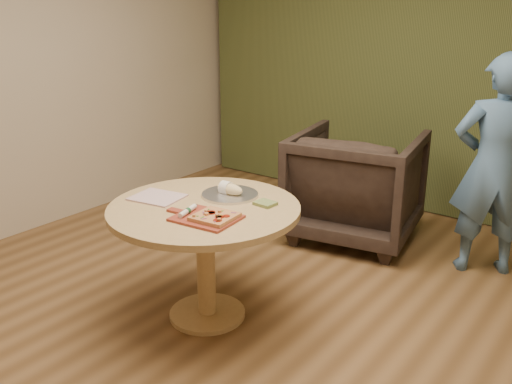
{
  "coord_description": "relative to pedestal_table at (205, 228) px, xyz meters",
  "views": [
    {
      "loc": [
        1.87,
        -2.18,
        1.94
      ],
      "look_at": [
        0.05,
        0.25,
        0.9
      ],
      "focal_mm": 40.0,
      "sensor_mm": 36.0,
      "label": 1
    }
  ],
  "objects": [
    {
      "name": "pedestal_table",
      "position": [
        0.0,
        0.0,
        0.0
      ],
      "size": [
        1.16,
        1.16,
        0.75
      ],
      "rotation": [
        0.0,
        0.0,
        0.18
      ],
      "color": "tan",
      "rests_on": "ground"
    },
    {
      "name": "green_packet",
      "position": [
        0.28,
        0.23,
        0.15
      ],
      "size": [
        0.13,
        0.11,
        0.02
      ],
      "primitive_type": "cube",
      "rotation": [
        0.0,
        0.0,
        -0.08
      ],
      "color": "#51622C",
      "rests_on": "pedestal_table"
    },
    {
      "name": "newspaper",
      "position": [
        -0.33,
        -0.07,
        0.15
      ],
      "size": [
        0.34,
        0.29,
        0.01
      ],
      "primitive_type": "cube",
      "rotation": [
        0.0,
        0.0,
        0.16
      ],
      "color": "white",
      "rests_on": "pedestal_table"
    },
    {
      "name": "pizza_paddle",
      "position": [
        0.15,
        -0.16,
        0.15
      ],
      "size": [
        0.46,
        0.31,
        0.01
      ],
      "rotation": [
        0.0,
        0.0,
        0.09
      ],
      "color": "maroon",
      "rests_on": "pedestal_table"
    },
    {
      "name": "person_standing",
      "position": [
        1.19,
        1.73,
        0.19
      ],
      "size": [
        0.7,
        0.63,
        1.6
      ],
      "primitive_type": "imported",
      "rotation": [
        0.0,
        0.0,
        3.68
      ],
      "color": "#496E94",
      "rests_on": "ground"
    },
    {
      "name": "cutlery_roll",
      "position": [
        0.03,
        -0.18,
        0.17
      ],
      "size": [
        0.07,
        0.2,
        0.03
      ],
      "rotation": [
        0.0,
        0.0,
        0.24
      ],
      "color": "beige",
      "rests_on": "pizza_paddle"
    },
    {
      "name": "bread_roll",
      "position": [
        -0.0,
        0.24,
        0.18
      ],
      "size": [
        0.19,
        0.09,
        0.09
      ],
      "color": "beige",
      "rests_on": "serving_tray"
    },
    {
      "name": "flatbread_pizza",
      "position": [
        0.21,
        -0.15,
        0.17
      ],
      "size": [
        0.24,
        0.24,
        0.04
      ],
      "rotation": [
        0.0,
        0.0,
        0.09
      ],
      "color": "#BB7F49",
      "rests_on": "pizza_paddle"
    },
    {
      "name": "curtain",
      "position": [
        0.3,
        2.7,
        0.79
      ],
      "size": [
        4.8,
        0.14,
        2.78
      ],
      "primitive_type": "cube",
      "color": "#363E1C",
      "rests_on": "ground"
    },
    {
      "name": "room_shell",
      "position": [
        0.3,
        -0.2,
        0.79
      ],
      "size": [
        5.04,
        6.04,
        2.84
      ],
      "color": "brown",
      "rests_on": "ground"
    },
    {
      "name": "armchair",
      "position": [
        0.15,
        1.71,
        -0.11
      ],
      "size": [
        1.13,
        1.08,
        1.01
      ],
      "primitive_type": "imported",
      "rotation": [
        0.0,
        0.0,
        3.32
      ],
      "color": "black",
      "rests_on": "ground"
    },
    {
      "name": "serving_tray",
      "position": [
        0.01,
        0.24,
        0.15
      ],
      "size": [
        0.36,
        0.36,
        0.02
      ],
      "color": "silver",
      "rests_on": "pedestal_table"
    }
  ]
}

